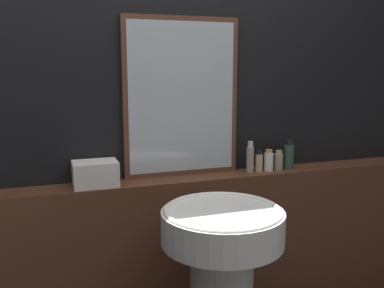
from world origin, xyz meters
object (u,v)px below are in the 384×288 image
pedestal_sink (222,282)px  conditioner_bottle (259,162)px  body_wash_bottle (279,161)px  mirror (182,98)px  lotion_bottle (269,161)px  hand_soap_bottle (289,155)px  towel_stack (95,174)px  shampoo_bottle (250,158)px

pedestal_sink → conditioner_bottle: 0.73m
body_wash_bottle → conditioner_bottle: bearing=180.0°
pedestal_sink → mirror: bearing=90.3°
mirror → body_wash_bottle: (0.53, -0.07, -0.35)m
mirror → lotion_bottle: mirror is taller
conditioner_bottle → hand_soap_bottle: bearing=0.0°
towel_stack → mirror: bearing=8.4°
mirror → shampoo_bottle: 0.49m
pedestal_sink → hand_soap_bottle: size_ratio=5.48×
mirror → towel_stack: 0.57m
lotion_bottle → hand_soap_bottle: hand_soap_bottle is taller
shampoo_bottle → lotion_bottle: shampoo_bottle is taller
towel_stack → conditioner_bottle: 0.86m
shampoo_bottle → conditioner_bottle: bearing=0.0°
shampoo_bottle → conditioner_bottle: size_ratio=1.47×
mirror → conditioner_bottle: size_ratio=7.04×
towel_stack → shampoo_bottle: (0.81, 0.00, 0.02)m
mirror → towel_stack: bearing=-171.6°
mirror → lotion_bottle: bearing=-8.0°
pedestal_sink → shampoo_bottle: shampoo_bottle is taller
shampoo_bottle → body_wash_bottle: bearing=0.0°
mirror → body_wash_bottle: size_ratio=7.50×
hand_soap_bottle → towel_stack: bearing=180.0°
hand_soap_bottle → shampoo_bottle: bearing=180.0°
pedestal_sink → hand_soap_bottle: bearing=38.3°
pedestal_sink → body_wash_bottle: (0.53, 0.47, 0.38)m
conditioner_bottle → body_wash_bottle: conditioner_bottle is taller
lotion_bottle → hand_soap_bottle: size_ratio=0.71×
lotion_bottle → shampoo_bottle: bearing=180.0°
shampoo_bottle → hand_soap_bottle: shampoo_bottle is taller
towel_stack → pedestal_sink: bearing=-45.9°
mirror → conditioner_bottle: mirror is taller
body_wash_bottle → hand_soap_bottle: hand_soap_bottle is taller
mirror → body_wash_bottle: mirror is taller
body_wash_bottle → lotion_bottle: bearing=180.0°
conditioner_bottle → mirror: bearing=170.9°
towel_stack → body_wash_bottle: size_ratio=1.95×
mirror → conditioner_bottle: bearing=-9.1°
conditioner_bottle → body_wash_bottle: (0.12, 0.00, -0.00)m
towel_stack → lotion_bottle: bearing=0.0°
mirror → towel_stack: size_ratio=3.85×
conditioner_bottle → lotion_bottle: (0.06, 0.00, 0.00)m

